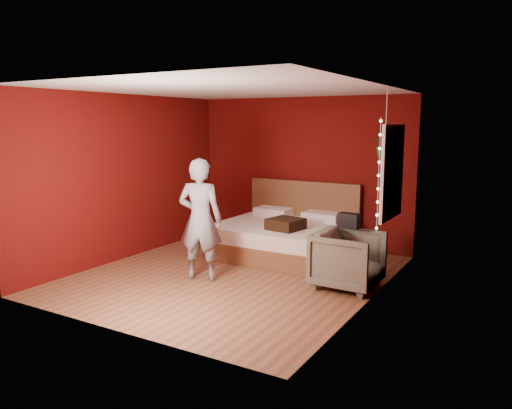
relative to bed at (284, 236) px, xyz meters
name	(u,v)px	position (x,y,z in m)	size (l,w,h in m)	color
floor	(233,275)	(-0.09, -1.41, -0.30)	(4.50, 4.50, 0.00)	brown
room_walls	(232,158)	(-0.09, -1.41, 1.38)	(4.04, 4.54, 2.62)	#560909
window	(392,172)	(1.88, -0.51, 1.20)	(0.05, 0.97, 1.27)	white
fairy_lights	(379,176)	(1.85, -1.04, 1.20)	(0.04, 0.04, 1.45)	silver
bed	(284,236)	(0.00, 0.00, 0.00)	(2.08, 1.77, 1.14)	brown
person	(200,220)	(-0.38, -1.79, 0.55)	(0.62, 0.40, 1.69)	gray
armchair	(348,260)	(1.51, -1.11, 0.08)	(0.81, 0.83, 0.76)	#6A6A54
handbag	(349,221)	(1.43, -0.90, 0.56)	(0.28, 0.14, 0.20)	black
throw_pillow	(286,224)	(0.23, -0.42, 0.31)	(0.48, 0.48, 0.17)	black
hanging_plant	(385,144)	(1.67, -0.19, 1.56)	(0.41, 0.38, 0.93)	silver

